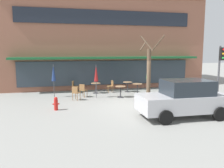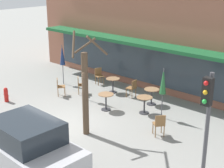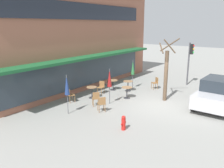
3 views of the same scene
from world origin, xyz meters
The scene contains 18 objects.
ground_plane centered at (0.00, 0.00, 0.00)m, with size 80.00×80.00×0.00m, color gray.
building_facade centered at (0.00, 9.97, 3.93)m, with size 17.24×9.10×7.85m.
cafe_table_near_wall centered at (1.59, 3.35, 0.52)m, with size 0.70×0.70×0.76m.
cafe_table_streetside centered at (1.19, 4.41, 0.52)m, with size 0.70×0.70×0.76m.
cafe_table_by_tree centered at (0.09, 2.48, 0.52)m, with size 0.70×0.70×0.76m.
cafe_table_mid_patio centered at (-1.25, 4.40, 0.52)m, with size 0.70×0.70×0.76m.
patio_umbrella_green_folded centered at (-1.51, 2.73, 1.63)m, with size 0.28×0.28×2.20m.
patio_umbrella_cream_folded centered at (-4.22, 3.57, 1.63)m, with size 0.28×0.28×2.20m.
patio_umbrella_corner_open centered at (2.43, 3.46, 1.63)m, with size 0.28×0.28×2.20m.
cafe_chair_0 centered at (-2.90, 2.25, 0.53)m, with size 0.56×0.56×0.89m.
cafe_chair_1 centered at (-2.76, 4.91, 0.53)m, with size 0.51×0.51×0.89m.
cafe_chair_2 centered at (3.35, 1.98, 0.53)m, with size 0.56×0.56×0.89m.
cafe_chair_3 centered at (-0.07, 4.53, 0.53)m, with size 0.44×0.44×0.89m.
cafe_chair_4 centered at (-2.34, 3.14, 0.53)m, with size 0.56×0.56×0.89m.
parked_sedan centered at (1.69, -2.78, 0.88)m, with size 4.23×2.08×1.76m.
street_tree centered at (1.16, 0.26, 1.80)m, with size 1.31×1.28×3.98m.
traffic_light_pole centered at (6.01, 0.36, 2.30)m, with size 0.26×0.44×3.40m.
fire_hydrant centered at (-4.13, -0.02, 0.35)m, with size 0.36×0.20×0.71m.
Camera 3 is at (-12.73, -5.60, 4.82)m, focal length 38.00 mm.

